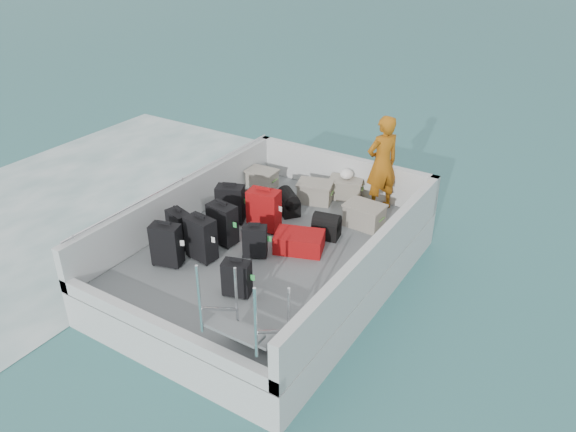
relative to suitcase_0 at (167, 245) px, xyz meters
The scene contains 24 objects.
ground 1.84m from the suitcase_0, 49.93° to the left, with size 160.00×160.00×0.00m, color #174B50.
wake_foam 4.09m from the suitcase_0, 162.42° to the left, with size 10.00×10.00×0.00m, color white.
ferry_hull 1.70m from the suitcase_0, 49.93° to the left, with size 3.60×5.00×0.60m, color silver.
deck 1.61m from the suitcase_0, 49.93° to the left, with size 3.30×4.70×0.02m, color slate.
deck_fittings 1.62m from the suitcase_0, 32.97° to the left, with size 3.60×5.00×0.90m.
suitcase_0 is the anchor object (origin of this frame).
suitcase_1 0.53m from the suitcase_0, 111.70° to the left, with size 0.40×0.23×0.61m, color black.
suitcase_2 1.55m from the suitcase_0, 90.59° to the left, with size 0.45×0.27×0.65m, color black.
suitcase_3 0.51m from the suitcase_0, 51.15° to the left, with size 0.45×0.26×0.69m, color black.
suitcase_4 0.98m from the suitcase_0, 72.21° to the left, with size 0.45×0.27×0.66m, color black.
suitcase_5 1.74m from the suitcase_0, 69.68° to the left, with size 0.50×0.30×0.70m, color #9C0D0C.
suitcase_6 1.32m from the suitcase_0, ahead, with size 0.38×0.22×0.53m, color black.
suitcase_7 1.30m from the suitcase_0, 42.31° to the left, with size 0.36×0.21×0.51m, color black.
suitcase_8 2.00m from the suitcase_0, 44.15° to the left, with size 0.48×0.74×0.29m, color #9C0D0C.
duffel_0 2.02m from the suitcase_0, 86.73° to the left, with size 0.51×0.30×0.32m, color black, non-canonical shape.
duffel_1 2.43m from the suitcase_0, 74.81° to the left, with size 0.47×0.30×0.32m, color black, non-canonical shape.
duffel_2 2.53m from the suitcase_0, 50.98° to the left, with size 0.42×0.30×0.32m, color black, non-canonical shape.
crate_0 2.98m from the suitcase_0, 96.64° to the left, with size 0.52×0.36×0.31m, color gray.
crate_1 3.06m from the suitcase_0, 74.51° to the left, with size 0.58×0.40×0.35m, color gray.
crate_2 3.61m from the suitcase_0, 70.58° to the left, with size 0.57×0.39×0.34m, color gray.
crate_3 3.26m from the suitcase_0, 53.30° to the left, with size 0.60×0.41×0.36m, color gray.
yellow_bag 3.44m from the suitcase_0, 60.43° to the left, with size 0.28×0.26×0.22m, color yellow.
white_bag 3.61m from the suitcase_0, 70.58° to the left, with size 0.24×0.24×0.18m, color white.
passenger 3.86m from the suitcase_0, 60.49° to the left, with size 0.63×0.40×1.70m, color orange.
Camera 1 is at (4.22, -6.15, 5.26)m, focal length 35.00 mm.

